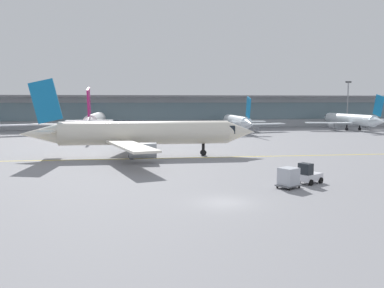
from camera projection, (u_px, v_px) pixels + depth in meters
ground_plane at (224, 202)px, 33.50m from camera, size 400.00×400.00×0.00m
taxiway_centreline_stripe at (147, 158)px, 58.59m from camera, size 109.93×4.66×0.01m
terminal_concourse at (148, 111)px, 122.99m from camera, size 173.65×11.00×9.60m
gate_airplane_1 at (95, 121)px, 99.78m from camera, size 30.85×33.16×10.99m
gate_airplane_2 at (237, 121)px, 107.14m from camera, size 25.64×27.56×9.14m
gate_airplane_3 at (351, 120)px, 113.19m from camera, size 27.13×29.16×9.67m
taxiing_regional_jet at (142, 134)px, 60.13m from camera, size 34.12×31.74×11.31m
baggage_tug at (309, 175)px, 40.94m from camera, size 2.95×2.55×2.10m
cargo_dolly_lead at (289, 177)px, 38.85m from camera, size 2.62×2.44×1.94m
apron_light_mast_1 at (348, 102)px, 123.76m from camera, size 1.80×0.36×13.85m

